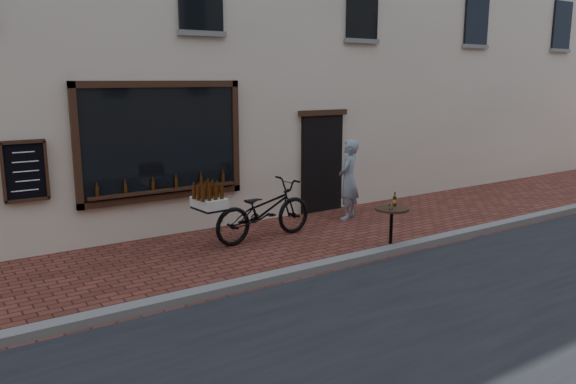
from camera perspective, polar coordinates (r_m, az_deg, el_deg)
ground at (r=9.29m, az=6.94°, el=-7.53°), size 90.00×90.00×0.00m
kerb at (r=9.42m, az=6.15°, el=-6.86°), size 90.00×0.25×0.12m
cargo_bicycle at (r=10.59m, az=-2.68°, el=-1.85°), size 2.56×0.92×1.20m
bistro_table at (r=10.10m, az=10.47°, el=-2.81°), size 0.60×0.60×1.04m
pedestrian at (r=12.19m, az=6.18°, el=1.26°), size 0.75×0.68×1.73m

